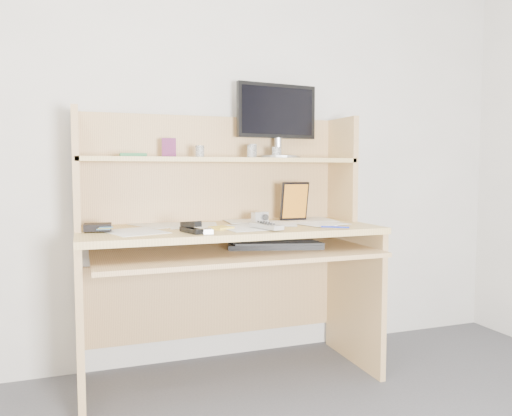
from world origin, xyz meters
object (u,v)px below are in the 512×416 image
object	(u,v)px
keyboard	(275,245)
monitor	(277,119)
game_case	(294,201)
desk	(225,236)
tv_remote	(266,226)

from	to	relation	value
keyboard	monitor	xyz separation A→B (m)	(0.13, 0.30, 0.63)
game_case	monitor	size ratio (longest dim) A/B	0.44
desk	game_case	bearing A→B (deg)	4.20
keyboard	game_case	bearing A→B (deg)	61.94
tv_remote	monitor	xyz separation A→B (m)	(0.21, 0.37, 0.52)
desk	game_case	size ratio (longest dim) A/B	6.90
monitor	tv_remote	bearing A→B (deg)	-124.60
game_case	monitor	distance (m)	0.45
game_case	keyboard	bearing A→B (deg)	-130.32
keyboard	game_case	size ratio (longest dim) A/B	2.33
tv_remote	game_case	size ratio (longest dim) A/B	0.99
monitor	desk	bearing A→B (deg)	-164.46
tv_remote	monitor	world-z (taller)	monitor
game_case	monitor	bearing A→B (deg)	123.51
keyboard	game_case	world-z (taller)	game_case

